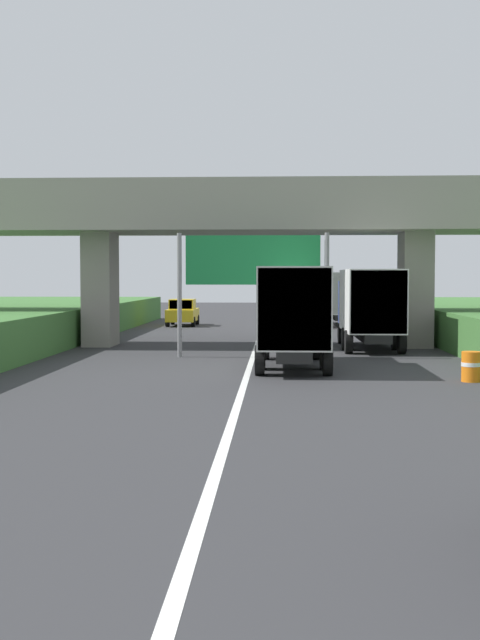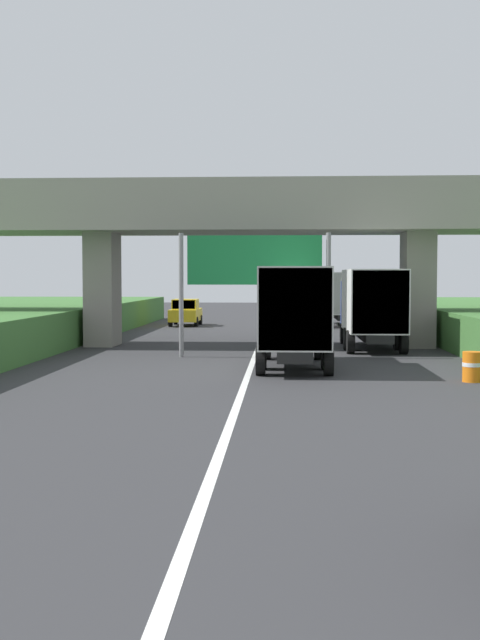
# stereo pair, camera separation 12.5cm
# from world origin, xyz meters

# --- Properties ---
(lane_centre_stripe) EXTENTS (0.20, 95.83, 0.01)m
(lane_centre_stripe) POSITION_xyz_m (0.00, 27.91, 0.00)
(lane_centre_stripe) COLOR white
(lane_centre_stripe) RESTS_ON ground
(overpass_bridge) EXTENTS (40.00, 4.80, 7.32)m
(overpass_bridge) POSITION_xyz_m (0.00, 34.89, 5.47)
(overpass_bridge) COLOR gray
(overpass_bridge) RESTS_ON ground
(overhead_highway_sign) EXTENTS (5.88, 0.18, 4.82)m
(overhead_highway_sign) POSITION_xyz_m (0.00, 29.69, 3.50)
(overhead_highway_sign) COLOR slate
(overhead_highway_sign) RESTS_ON ground
(truck_white) EXTENTS (2.44, 7.30, 3.44)m
(truck_white) POSITION_xyz_m (1.47, 26.19, 1.93)
(truck_white) COLOR black
(truck_white) RESTS_ON ground
(truck_silver) EXTENTS (2.44, 7.30, 3.44)m
(truck_silver) POSITION_xyz_m (5.00, 50.92, 1.93)
(truck_silver) COLOR black
(truck_silver) RESTS_ON ground
(truck_blue) EXTENTS (2.44, 7.30, 3.44)m
(truck_blue) POSITION_xyz_m (4.93, 33.69, 1.93)
(truck_blue) COLOR black
(truck_blue) RESTS_ON ground
(car_yellow) EXTENTS (1.86, 4.10, 1.72)m
(car_yellow) POSITION_xyz_m (-5.19, 50.43, 0.86)
(car_yellow) COLOR gold
(car_yellow) RESTS_ON ground
(construction_barrel_3) EXTENTS (0.57, 0.57, 0.90)m
(construction_barrel_3) POSITION_xyz_m (6.71, 22.62, 0.46)
(construction_barrel_3) COLOR orange
(construction_barrel_3) RESTS_ON ground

